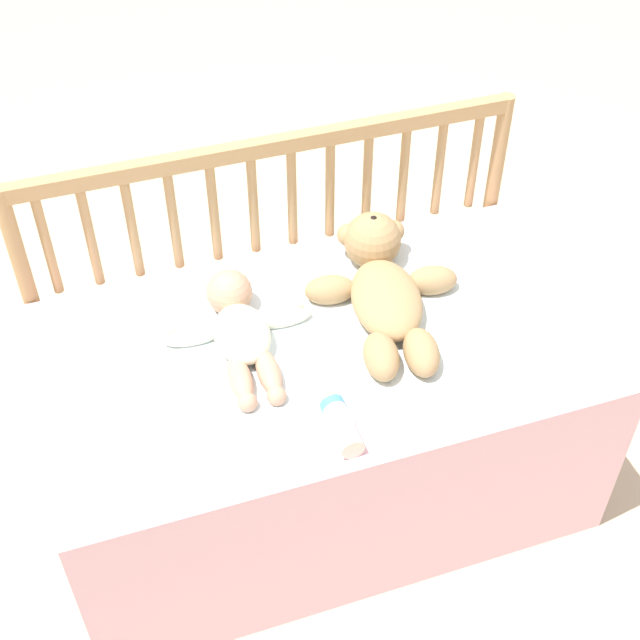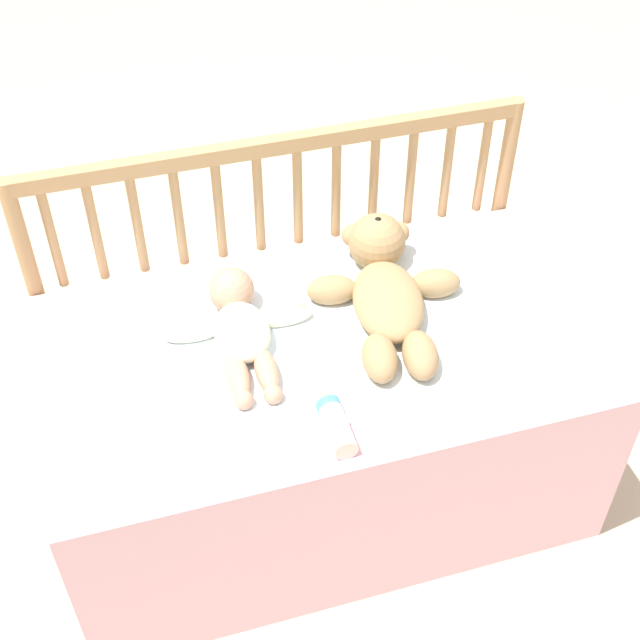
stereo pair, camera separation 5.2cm
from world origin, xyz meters
name	(u,v)px [view 1 (the left image)]	position (x,y,z in m)	size (l,w,h in m)	color
ground_plane	(322,483)	(0.00, 0.00, 0.00)	(12.00, 12.00, 0.00)	#C6B293
crib_mattress	(322,420)	(0.00, 0.00, 0.25)	(1.18, 0.66, 0.49)	#EDB7C6
crib_rail	(274,220)	(0.00, 0.35, 0.56)	(1.18, 0.04, 0.78)	tan
blanket	(323,329)	(0.02, 0.04, 0.49)	(0.84, 0.54, 0.01)	white
teddy_bear	(383,285)	(0.17, 0.09, 0.54)	(0.35, 0.47, 0.13)	tan
baby	(240,329)	(-0.16, 0.07, 0.53)	(0.32, 0.36, 0.10)	#EAEACC
baby_bottle	(340,421)	(-0.04, -0.23, 0.51)	(0.05, 0.15, 0.05)	#F4E5CC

